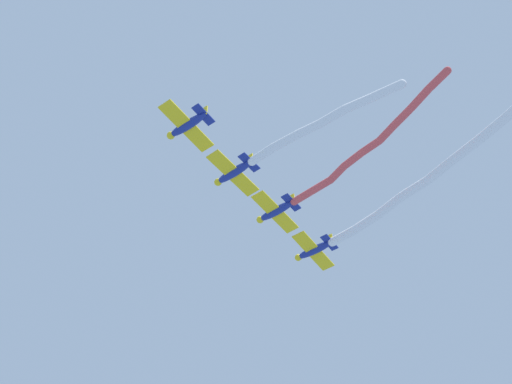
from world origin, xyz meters
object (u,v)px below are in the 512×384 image
(airplane_left_wing, at_px, (276,211))
(airplane_slot, at_px, (187,125))
(airplane_lead, at_px, (314,250))
(airplane_right_wing, at_px, (234,173))

(airplane_left_wing, relative_size, airplane_slot, 1.00)
(airplane_lead, height_order, airplane_slot, airplane_slot)
(airplane_lead, xyz_separation_m, airplane_right_wing, (-10.02, -9.51, 0.00))
(airplane_right_wing, bearing_deg, airplane_slot, 90.46)
(airplane_slot, bearing_deg, airplane_right_wing, -91.65)
(airplane_right_wing, bearing_deg, airplane_left_wing, -89.54)
(airplane_left_wing, height_order, airplane_right_wing, airplane_left_wing)
(airplane_left_wing, xyz_separation_m, airplane_right_wing, (-5.01, -4.76, -0.30))
(airplane_lead, relative_size, airplane_slot, 1.02)
(airplane_lead, height_order, airplane_left_wing, airplane_left_wing)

